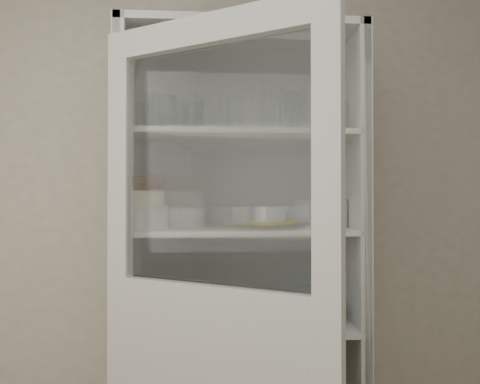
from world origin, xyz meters
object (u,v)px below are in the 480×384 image
(plate_stack_front, at_px, (141,217))
(glass_platter, at_px, (271,226))
(goblet_1, at_px, (193,120))
(grey_bowl_stack, at_px, (333,213))
(mug_blue, at_px, (325,312))
(white_ramekin, at_px, (271,214))
(white_canister, at_px, (143,307))
(cream_bowl, at_px, (141,198))
(goblet_3, at_px, (319,119))
(cupboard_door, at_px, (212,355))
(mug_white, at_px, (281,316))
(yellow_trivet, at_px, (271,223))
(terracotta_bowl, at_px, (141,184))
(measuring_cups, at_px, (218,321))
(teal_jar, at_px, (272,307))
(goblet_2, at_px, (293,116))
(goblet_0, at_px, (167,115))
(mug_teal, at_px, (285,308))
(pantry_cabinet, at_px, (239,300))

(plate_stack_front, bearing_deg, glass_platter, 5.62)
(goblet_1, height_order, grey_bowl_stack, goblet_1)
(goblet_1, height_order, plate_stack_front, goblet_1)
(mug_blue, bearing_deg, grey_bowl_stack, 72.13)
(white_ramekin, relative_size, white_canister, 1.12)
(cream_bowl, distance_m, grey_bowl_stack, 0.83)
(goblet_3, height_order, mug_blue, goblet_3)
(cupboard_door, distance_m, mug_white, 0.48)
(goblet_1, relative_size, goblet_3, 0.93)
(white_ramekin, bearing_deg, white_canister, 178.64)
(goblet_1, xyz_separation_m, yellow_trivet, (0.33, -0.10, -0.45))
(white_ramekin, bearing_deg, goblet_1, 163.21)
(cream_bowl, relative_size, white_canister, 1.42)
(yellow_trivet, relative_size, white_ramekin, 1.03)
(terracotta_bowl, distance_m, white_ramekin, 0.56)
(goblet_1, height_order, white_canister, goblet_1)
(terracotta_bowl, xyz_separation_m, measuring_cups, (0.31, -0.00, -0.56))
(cream_bowl, bearing_deg, glass_platter, 5.62)
(glass_platter, height_order, teal_jar, glass_platter)
(cupboard_door, distance_m, terracotta_bowl, 0.77)
(goblet_2, xyz_separation_m, teal_jar, (-0.10, -0.06, -0.84))
(grey_bowl_stack, bearing_deg, plate_stack_front, -174.35)
(white_canister, bearing_deg, white_ramekin, -1.36)
(goblet_2, distance_m, mug_blue, 0.87)
(glass_platter, bearing_deg, goblet_0, 169.30)
(white_ramekin, distance_m, grey_bowl_stack, 0.28)
(teal_jar, bearing_deg, mug_blue, -20.61)
(goblet_1, xyz_separation_m, mug_white, (0.36, -0.20, -0.83))
(goblet_1, relative_size, goblet_2, 0.79)
(goblet_1, relative_size, mug_teal, 1.48)
(goblet_3, height_order, white_ramekin, goblet_3)
(cupboard_door, bearing_deg, pantry_cabinet, 111.08)
(yellow_trivet, relative_size, mug_blue, 1.30)
(goblet_0, distance_m, glass_platter, 0.66)
(pantry_cabinet, distance_m, white_ramekin, 0.41)
(cupboard_door, bearing_deg, terracotta_bowl, 157.99)
(glass_platter, bearing_deg, goblet_3, 19.73)
(mug_blue, bearing_deg, terracotta_bowl, -162.15)
(measuring_cups, bearing_deg, mug_white, -9.55)
(mug_teal, bearing_deg, yellow_trivet, -131.41)
(plate_stack_front, relative_size, yellow_trivet, 1.41)
(mug_white, bearing_deg, cream_bowl, 167.69)
(goblet_2, relative_size, goblet_3, 1.17)
(pantry_cabinet, distance_m, yellow_trivet, 0.37)
(goblet_1, bearing_deg, measuring_cups, -56.02)
(plate_stack_front, bearing_deg, goblet_0, 55.63)
(goblet_0, bearing_deg, plate_stack_front, -124.37)
(glass_platter, bearing_deg, measuring_cups, -165.95)
(goblet_0, bearing_deg, mug_white, -21.21)
(goblet_1, height_order, goblet_3, goblet_3)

